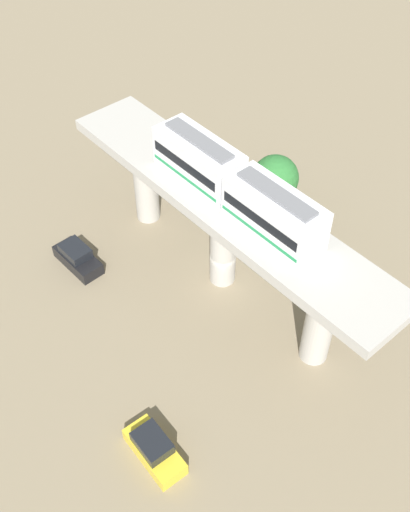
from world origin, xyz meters
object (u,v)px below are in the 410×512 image
at_px(parked_car_black, 77,258).
at_px(tree_near_viaduct, 275,178).
at_px(train, 235,186).
at_px(parked_car_yellow, 154,449).

xyz_separation_m(parked_car_black, tree_near_viaduct, (15.45, -5.48, 2.83)).
height_order(train, parked_car_yellow, train).
xyz_separation_m(parked_car_yellow, tree_near_viaduct, (20.50, 10.59, 2.83)).
distance_m(parked_car_yellow, tree_near_viaduct, 23.25).
bearing_deg(parked_car_yellow, tree_near_viaduct, 30.31).
bearing_deg(train, tree_near_viaduct, 24.53).
bearing_deg(train, parked_car_yellow, -150.96).
bearing_deg(tree_near_viaduct, parked_car_black, 160.47).
bearing_deg(train, parked_car_black, 128.89).
bearing_deg(tree_near_viaduct, parked_car_yellow, -152.69).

